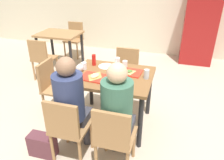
{
  "coord_description": "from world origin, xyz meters",
  "views": [
    {
      "loc": [
        0.74,
        -2.47,
        2.0
      ],
      "look_at": [
        0.0,
        0.0,
        0.69
      ],
      "focal_mm": 35.05,
      "sensor_mm": 36.0,
      "label": 1
    }
  ],
  "objects": [
    {
      "name": "background_chair_far",
      "position": [
        -1.7,
        2.41,
        0.49
      ],
      "size": [
        0.4,
        0.4,
        0.84
      ],
      "color": "#9E7247",
      "rests_on": "ground_plane"
    },
    {
      "name": "tray_red_far",
      "position": [
        0.18,
        0.13,
        0.78
      ],
      "size": [
        0.38,
        0.29,
        0.02
      ],
      "primitive_type": "cube",
      "rotation": [
        0.0,
        0.0,
        -0.08
      ],
      "color": "red",
      "rests_on": "main_table"
    },
    {
      "name": "handbag",
      "position": [
        -0.61,
        -0.83,
        0.14
      ],
      "size": [
        0.32,
        0.16,
        0.28
      ],
      "primitive_type": "cube",
      "rotation": [
        0.0,
        0.0,
        0.01
      ],
      "color": "#592D38",
      "rests_on": "ground_plane"
    },
    {
      "name": "person_in_red",
      "position": [
        -0.26,
        -0.67,
        0.73
      ],
      "size": [
        0.32,
        0.42,
        1.25
      ],
      "color": "#383842",
      "rests_on": "ground_plane"
    },
    {
      "name": "plastic_cup_c",
      "position": [
        -0.42,
        0.06,
        0.82
      ],
      "size": [
        0.07,
        0.07,
        0.1
      ],
      "primitive_type": "cylinder",
      "color": "white",
      "rests_on": "main_table"
    },
    {
      "name": "main_table",
      "position": [
        0.0,
        0.0,
        0.66
      ],
      "size": [
        1.05,
        0.86,
        0.77
      ],
      "color": "brown",
      "rests_on": "ground_plane"
    },
    {
      "name": "person_in_brown_jacket",
      "position": [
        0.26,
        -0.67,
        0.73
      ],
      "size": [
        0.32,
        0.42,
        1.25
      ],
      "color": "#383842",
      "rests_on": "ground_plane"
    },
    {
      "name": "chair_near_right",
      "position": [
        0.26,
        -0.81,
        0.49
      ],
      "size": [
        0.4,
        0.4,
        0.84
      ],
      "color": "#9E7247",
      "rests_on": "ground_plane"
    },
    {
      "name": "ground_plane",
      "position": [
        0.0,
        0.0,
        -0.01
      ],
      "size": [
        10.0,
        10.0,
        0.02
      ],
      "primitive_type": "cube",
      "color": "#B7A893"
    },
    {
      "name": "background_chair_near",
      "position": [
        -1.7,
        0.94,
        0.49
      ],
      "size": [
        0.4,
        0.4,
        0.84
      ],
      "color": "#9E7247",
      "rests_on": "ground_plane"
    },
    {
      "name": "pizza_slice_a",
      "position": [
        -0.19,
        -0.14,
        0.79
      ],
      "size": [
        0.16,
        0.23,
        0.02
      ],
      "color": "#C68C47",
      "rests_on": "tray_red_near"
    },
    {
      "name": "pizza_slice_b",
      "position": [
        0.19,
        0.11,
        0.79
      ],
      "size": [
        0.21,
        0.2,
        0.02
      ],
      "color": "#DBAD60",
      "rests_on": "tray_red_far"
    },
    {
      "name": "foil_bundle",
      "position": [
        -0.45,
        -0.02,
        0.82
      ],
      "size": [
        0.1,
        0.1,
        0.1
      ],
      "primitive_type": "sphere",
      "color": "silver",
      "rests_on": "main_table"
    },
    {
      "name": "paper_plate_center",
      "position": [
        -0.16,
        0.24,
        0.77
      ],
      "size": [
        0.22,
        0.22,
        0.01
      ],
      "primitive_type": "cylinder",
      "color": "white",
      "rests_on": "main_table"
    },
    {
      "name": "background_table",
      "position": [
        -1.7,
        1.68,
        0.63
      ],
      "size": [
        0.9,
        0.7,
        0.77
      ],
      "color": "#9E7247",
      "rests_on": "ground_plane"
    },
    {
      "name": "plastic_cup_b",
      "position": [
        0.03,
        -0.37,
        0.82
      ],
      "size": [
        0.07,
        0.07,
        0.1
      ],
      "primitive_type": "cylinder",
      "color": "white",
      "rests_on": "main_table"
    },
    {
      "name": "plastic_cup_d",
      "position": [
        0.1,
        0.28,
        0.82
      ],
      "size": [
        0.07,
        0.07,
        0.1
      ],
      "primitive_type": "cylinder",
      "color": "white",
      "rests_on": "main_table"
    },
    {
      "name": "drink_fridge",
      "position": [
        1.22,
        2.85,
        0.95
      ],
      "size": [
        0.7,
        0.6,
        1.9
      ],
      "primitive_type": "cube",
      "color": "maroon",
      "rests_on": "ground_plane"
    },
    {
      "name": "chair_left_end",
      "position": [
        -0.91,
        0.0,
        0.49
      ],
      "size": [
        0.4,
        0.4,
        0.84
      ],
      "color": "#9E7247",
      "rests_on": "ground_plane"
    },
    {
      "name": "chair_near_left",
      "position": [
        -0.26,
        -0.81,
        0.49
      ],
      "size": [
        0.4,
        0.4,
        0.84
      ],
      "color": "#9E7247",
      "rests_on": "ground_plane"
    },
    {
      "name": "plastic_cup_a",
      "position": [
        -0.03,
        0.37,
        0.82
      ],
      "size": [
        0.07,
        0.07,
        0.1
      ],
      "primitive_type": "cylinder",
      "color": "white",
      "rests_on": "main_table"
    },
    {
      "name": "condiment_bottle",
      "position": [
        -0.34,
        0.24,
        0.85
      ],
      "size": [
        0.06,
        0.06,
        0.16
      ],
      "primitive_type": "cylinder",
      "color": "red",
      "rests_on": "main_table"
    },
    {
      "name": "soda_can",
      "position": [
        0.45,
        0.02,
        0.83
      ],
      "size": [
        0.07,
        0.07,
        0.12
      ],
      "primitive_type": "cylinder",
      "color": "#B7BCC6",
      "rests_on": "main_table"
    },
    {
      "name": "chair_far_side",
      "position": [
        0.0,
        0.81,
        0.49
      ],
      "size": [
        0.4,
        0.4,
        0.84
      ],
      "color": "#9E7247",
      "rests_on": "ground_plane"
    },
    {
      "name": "tray_red_near",
      "position": [
        -0.18,
        -0.15,
        0.78
      ],
      "size": [
        0.38,
        0.29,
        0.02
      ],
      "primitive_type": "cube",
      "rotation": [
        0.0,
        0.0,
        -0.1
      ],
      "color": "red",
      "rests_on": "main_table"
    },
    {
      "name": "paper_plate_near_edge",
      "position": [
        0.16,
        -0.24,
        0.77
      ],
      "size": [
        0.22,
        0.22,
        0.01
      ],
      "primitive_type": "cylinder",
      "color": "white",
      "rests_on": "main_table"
    }
  ]
}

